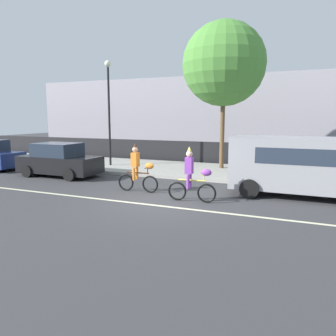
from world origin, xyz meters
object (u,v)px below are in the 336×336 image
at_px(parked_van_grey, 304,162).
at_px(street_lamp_post, 109,98).
at_px(parade_cyclist_orange, 138,171).
at_px(parade_cyclist_purple, 192,178).
at_px(parked_car_black, 59,161).

xyz_separation_m(parked_van_grey, street_lamp_post, (-10.37, 3.28, 2.71)).
height_order(parked_van_grey, street_lamp_post, street_lamp_post).
relative_size(parked_van_grey, street_lamp_post, 0.85).
xyz_separation_m(parade_cyclist_orange, parked_van_grey, (5.98, 1.60, 0.44)).
height_order(parade_cyclist_purple, parked_van_grey, parked_van_grey).
height_order(parked_car_black, street_lamp_post, street_lamp_post).
xyz_separation_m(parade_cyclist_purple, street_lamp_post, (-6.84, 5.52, 3.15)).
height_order(parade_cyclist_orange, street_lamp_post, street_lamp_post).
bearing_deg(street_lamp_post, parked_car_black, -103.63).
bearing_deg(parked_car_black, parade_cyclist_purple, -15.82).
relative_size(parked_van_grey, parked_car_black, 1.22).
relative_size(parade_cyclist_purple, street_lamp_post, 0.33).
distance_m(parade_cyclist_orange, parked_car_black, 5.43).
distance_m(parked_van_grey, street_lamp_post, 11.21).
bearing_deg(parade_cyclist_orange, parade_cyclist_purple, -14.63).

